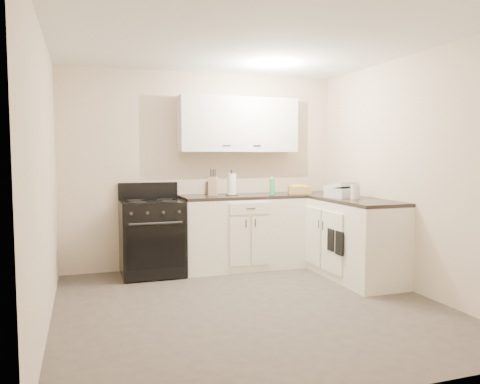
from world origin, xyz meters
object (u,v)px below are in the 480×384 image
object	(u,v)px
paper_towel	(232,185)
wicker_basket	(299,190)
stove	(152,237)
countertop_grill	(342,193)
knife_block	(213,186)

from	to	relation	value
paper_towel	wicker_basket	bearing A→B (deg)	-2.18
paper_towel	wicker_basket	world-z (taller)	paper_towel
wicker_basket	stove	bearing A→B (deg)	179.31
paper_towel	countertop_grill	bearing A→B (deg)	-30.68
knife_block	paper_towel	distance (m)	0.24
knife_block	wicker_basket	xyz separation A→B (m)	(1.15, -0.11, -0.07)
wicker_basket	countertop_grill	world-z (taller)	countertop_grill
paper_towel	countertop_grill	size ratio (longest dim) A/B	0.87
stove	knife_block	distance (m)	0.99
countertop_grill	wicker_basket	bearing A→B (deg)	93.58
stove	countertop_grill	world-z (taller)	countertop_grill
knife_block	countertop_grill	distance (m)	1.60
wicker_basket	countertop_grill	xyz separation A→B (m)	(0.24, -0.66, 0.01)
wicker_basket	knife_block	bearing A→B (deg)	174.41
countertop_grill	knife_block	bearing A→B (deg)	134.34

